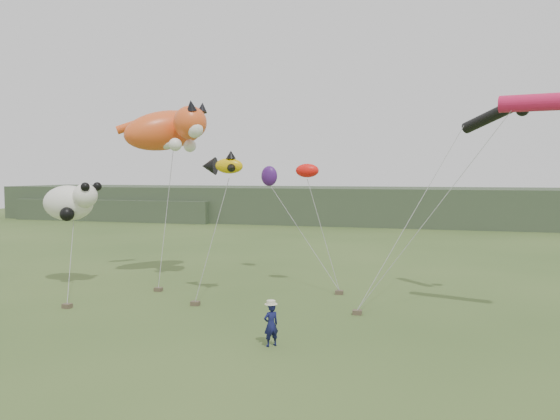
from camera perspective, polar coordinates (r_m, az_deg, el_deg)
The scene contains 9 objects.
ground at distance 19.27m, azimuth -4.43°, elevation -13.07°, with size 120.00×120.00×0.00m, color #385123.
headland at distance 62.84m, azimuth 6.81°, elevation 0.45°, with size 90.00×13.00×4.00m.
festival_attendant at distance 18.05m, azimuth -0.94°, elevation -11.90°, with size 0.52×0.34×1.41m, color #121544.
sandbag_anchors at distance 24.21m, azimuth -5.99°, elevation -9.34°, with size 12.16×5.88×0.18m.
cat_kite at distance 29.13m, azimuth -11.38°, elevation 8.26°, with size 5.95×4.86×2.79m.
fish_kite at distance 24.10m, azimuth -6.12°, elevation 4.66°, with size 2.05×1.38×1.06m.
tube_kites at distance 23.09m, azimuth 25.10°, elevation 9.84°, with size 4.70×5.26×1.41m.
panda_kite at distance 28.92m, azimuth -21.01°, elevation 0.77°, with size 3.10×2.01×1.93m.
misc_kites at distance 28.49m, azimuth 0.50°, elevation 3.81°, with size 3.95×4.07×1.17m.
Camera 1 is at (6.29, -17.33, 5.60)m, focal length 35.00 mm.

